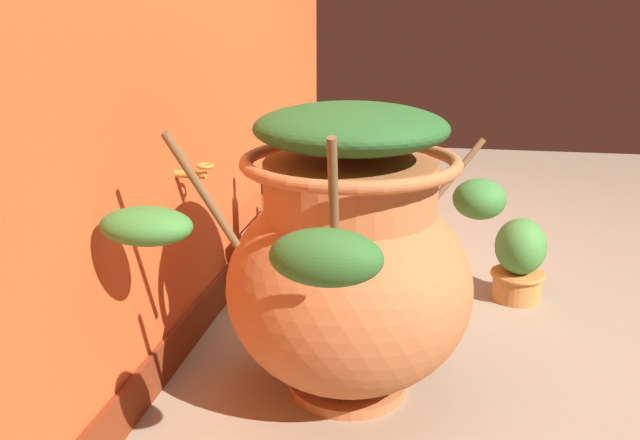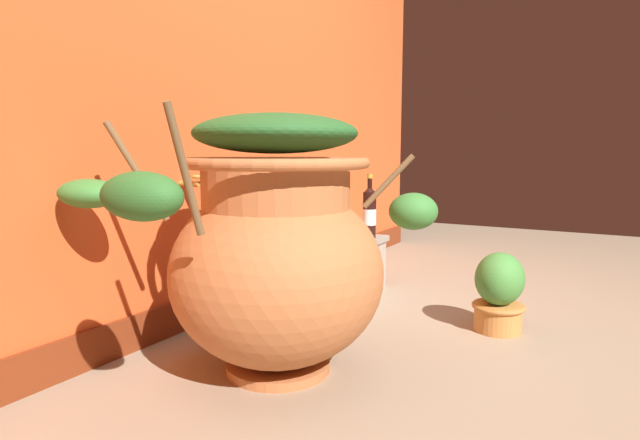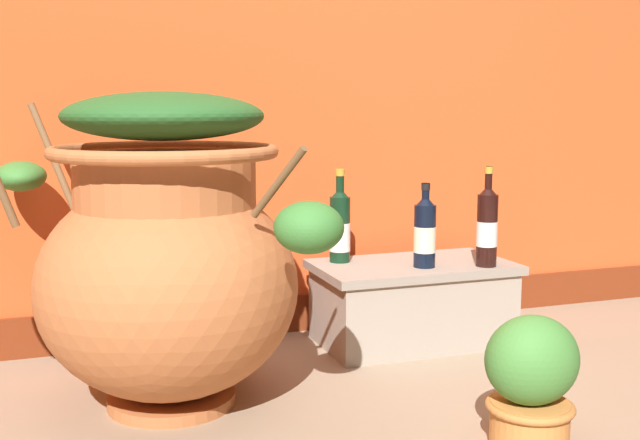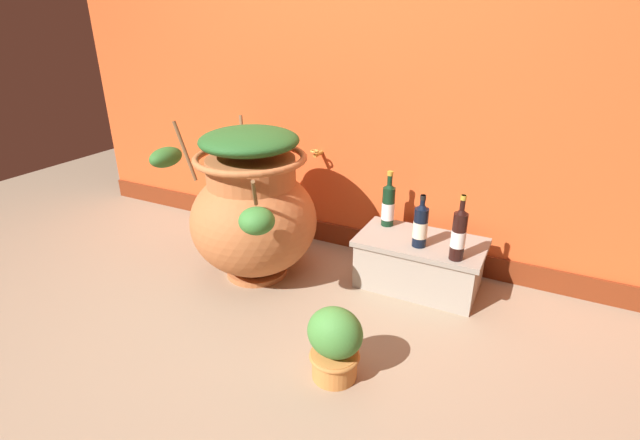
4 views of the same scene
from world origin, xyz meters
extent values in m
cube|color=maroon|center=(0.00, 1.10, 0.07)|extent=(4.40, 0.02, 0.14)
cylinder|color=#B28433|center=(-0.28, 1.05, 0.62)|extent=(0.02, 0.10, 0.02)
torus|color=#B28433|center=(-0.28, 1.00, 0.65)|extent=(0.06, 0.06, 0.01)
cylinder|color=#B26638|center=(-0.42, 0.52, 0.02)|extent=(0.36, 0.36, 0.03)
ellipsoid|color=#B26638|center=(-0.42, 0.52, 0.34)|extent=(0.72, 0.72, 0.62)
cylinder|color=#B26638|center=(-0.42, 0.52, 0.63)|extent=(0.49, 0.49, 0.16)
torus|color=#B26638|center=(-0.42, 0.52, 0.71)|extent=(0.62, 0.62, 0.04)
cylinder|color=brown|center=(-0.19, 0.22, 0.65)|extent=(0.11, 0.16, 0.19)
ellipsoid|color=#387A33|center=(-0.14, 0.15, 0.55)|extent=(0.17, 0.17, 0.13)
cylinder|color=brown|center=(-0.71, 0.85, 0.69)|extent=(0.13, 0.15, 0.32)
ellipsoid|color=#387A33|center=(-0.80, 0.96, 0.62)|extent=(0.15, 0.23, 0.09)
ellipsoid|color=#235623|center=(-0.42, 0.52, 0.81)|extent=(0.54, 0.54, 0.13)
cube|color=#9E9384|center=(0.48, 0.82, 0.14)|extent=(0.65, 0.37, 0.29)
cube|color=gray|center=(0.48, 0.82, 0.27)|extent=(0.69, 0.39, 0.03)
cylinder|color=black|center=(0.69, 0.69, 0.41)|extent=(0.07, 0.07, 0.25)
cone|color=black|center=(0.69, 0.69, 0.55)|extent=(0.07, 0.07, 0.04)
cylinder|color=black|center=(0.69, 0.69, 0.59)|extent=(0.02, 0.02, 0.10)
cylinder|color=#B7932D|center=(0.69, 0.69, 0.62)|extent=(0.03, 0.03, 0.02)
cylinder|color=silver|center=(0.69, 0.69, 0.40)|extent=(0.07, 0.07, 0.09)
cylinder|color=black|center=(0.24, 0.93, 0.41)|extent=(0.07, 0.07, 0.23)
cone|color=black|center=(0.24, 0.93, 0.53)|extent=(0.07, 0.07, 0.04)
cylinder|color=black|center=(0.24, 0.93, 0.57)|extent=(0.03, 0.03, 0.10)
cylinder|color=#B7932D|center=(0.24, 0.93, 0.61)|extent=(0.03, 0.03, 0.02)
cylinder|color=silver|center=(0.24, 0.93, 0.38)|extent=(0.07, 0.07, 0.10)
cylinder|color=black|center=(0.48, 0.75, 0.40)|extent=(0.08, 0.08, 0.21)
cone|color=black|center=(0.48, 0.75, 0.52)|extent=(0.08, 0.08, 0.04)
cylinder|color=black|center=(0.48, 0.75, 0.54)|extent=(0.03, 0.03, 0.07)
cylinder|color=black|center=(0.48, 0.75, 0.57)|extent=(0.03, 0.03, 0.02)
cylinder|color=beige|center=(0.48, 0.75, 0.39)|extent=(0.08, 0.08, 0.09)
cylinder|color=#CC7F3D|center=(0.37, -0.06, 0.06)|extent=(0.19, 0.19, 0.12)
torus|color=#BB7538|center=(0.37, -0.06, 0.11)|extent=(0.22, 0.22, 0.02)
ellipsoid|color=#428438|center=(0.37, -0.06, 0.22)|extent=(0.24, 0.20, 0.22)
camera|label=1|loc=(-2.23, 0.29, 1.11)|focal=37.70mm
camera|label=2|loc=(-1.83, -0.45, 0.75)|focal=29.02mm
camera|label=3|loc=(-0.72, -1.59, 0.83)|focal=43.42mm
camera|label=4|loc=(1.02, -1.48, 1.43)|focal=26.22mm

